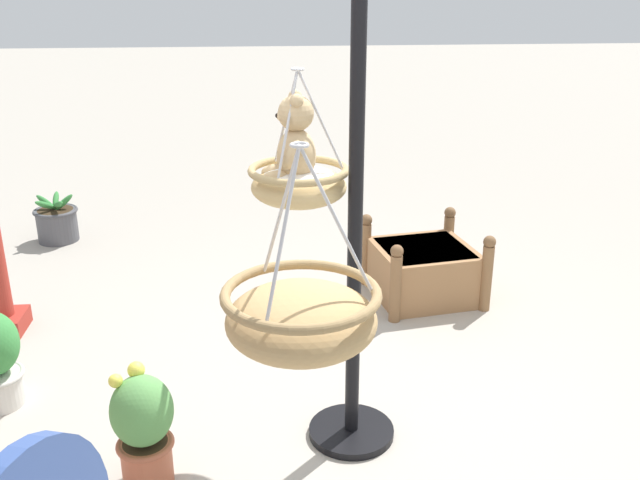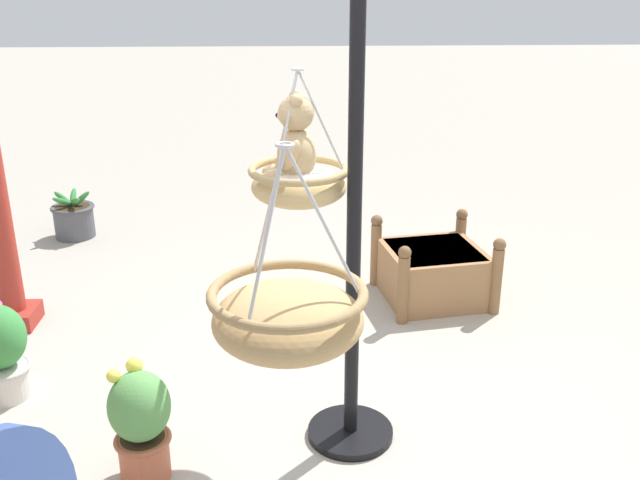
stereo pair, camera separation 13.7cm
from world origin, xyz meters
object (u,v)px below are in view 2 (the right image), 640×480
(display_pole_central, at_px, (353,300))
(wooden_planter_box, at_px, (433,271))
(teddy_bear, at_px, (294,144))
(hanging_basket_with_teddy, at_px, (299,183))
(potted_plant_bushy_green, at_px, (0,351))
(potted_plant_flowering_red, at_px, (141,423))
(potted_plant_fern_front, at_px, (74,218))
(hanging_basket_left_high, at_px, (288,316))

(display_pole_central, height_order, wooden_planter_box, display_pole_central)
(teddy_bear, bearing_deg, display_pole_central, -118.91)
(hanging_basket_with_teddy, bearing_deg, potted_plant_bushy_green, 79.90)
(wooden_planter_box, relative_size, potted_plant_flowering_red, 1.42)
(wooden_planter_box, height_order, potted_plant_flowering_red, potted_plant_flowering_red)
(display_pole_central, xyz_separation_m, wooden_planter_box, (1.62, -0.73, -0.56))
(wooden_planter_box, bearing_deg, display_pole_central, 155.57)
(hanging_basket_with_teddy, distance_m, potted_plant_fern_front, 3.68)
(potted_plant_fern_front, relative_size, potted_plant_bushy_green, 0.72)
(potted_plant_fern_front, bearing_deg, teddy_bear, -145.63)
(potted_plant_fern_front, bearing_deg, wooden_planter_box, -115.38)
(potted_plant_fern_front, bearing_deg, potted_plant_flowering_red, -159.39)
(display_pole_central, relative_size, potted_plant_flowering_red, 4.09)
(potted_plant_bushy_green, bearing_deg, hanging_basket_with_teddy, -100.10)
(teddy_bear, bearing_deg, potted_plant_bushy_green, 79.77)
(teddy_bear, bearing_deg, potted_plant_flowering_red, 120.50)
(teddy_bear, relative_size, wooden_planter_box, 0.49)
(display_pole_central, xyz_separation_m, potted_plant_flowering_red, (-0.28, 1.00, -0.47))
(potted_plant_fern_front, xyz_separation_m, potted_plant_bushy_green, (-2.58, -0.33, 0.11))
(hanging_basket_with_teddy, height_order, potted_plant_bushy_green, hanging_basket_with_teddy)
(display_pole_central, height_order, potted_plant_flowering_red, display_pole_central)
(display_pole_central, xyz_separation_m, teddy_bear, (0.15, 0.27, 0.73))
(wooden_planter_box, bearing_deg, potted_plant_flowering_red, 137.57)
(teddy_bear, xyz_separation_m, hanging_basket_left_high, (-1.06, 0.03, -0.34))
(potted_plant_bushy_green, bearing_deg, hanging_basket_left_high, -130.31)
(potted_plant_bushy_green, bearing_deg, potted_plant_flowering_red, -128.47)
(teddy_bear, distance_m, potted_plant_flowering_red, 1.47)
(hanging_basket_with_teddy, height_order, potted_plant_flowering_red, hanging_basket_with_teddy)
(hanging_basket_with_teddy, xyz_separation_m, potted_plant_fern_front, (2.88, 1.99, -1.14))
(hanging_basket_left_high, distance_m, potted_plant_bushy_green, 2.28)
(potted_plant_fern_front, xyz_separation_m, potted_plant_flowering_red, (-3.31, -1.24, 0.13))
(potted_plant_bushy_green, bearing_deg, display_pole_central, -103.13)
(teddy_bear, height_order, hanging_basket_left_high, hanging_basket_left_high)
(hanging_basket_with_teddy, bearing_deg, hanging_basket_left_high, 177.03)
(potted_plant_fern_front, bearing_deg, display_pole_central, -143.50)
(potted_plant_fern_front, distance_m, potted_plant_flowering_red, 3.53)
(display_pole_central, relative_size, teddy_bear, 5.82)
(potted_plant_flowering_red, bearing_deg, hanging_basket_with_teddy, -60.23)
(wooden_planter_box, xyz_separation_m, potted_plant_fern_front, (1.41, 2.98, -0.04))
(hanging_basket_with_teddy, xyz_separation_m, potted_plant_bushy_green, (0.30, 1.66, -1.03))
(hanging_basket_left_high, bearing_deg, hanging_basket_with_teddy, -2.97)
(hanging_basket_with_teddy, bearing_deg, display_pole_central, -120.96)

